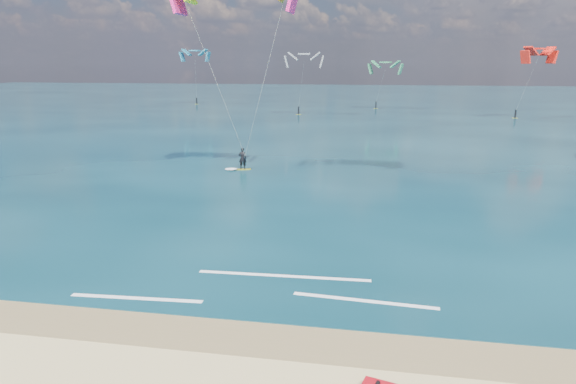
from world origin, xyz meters
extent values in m
plane|color=tan|center=(0.00, 40.00, 0.00)|extent=(320.00, 320.00, 0.00)
cube|color=olive|center=(0.00, 3.00, 0.00)|extent=(320.00, 2.40, 0.01)
cube|color=#082630|center=(0.00, 104.00, 0.02)|extent=(320.00, 200.00, 0.04)
cube|color=#D0DC19|center=(-5.68, 29.76, 0.07)|extent=(1.46, 0.87, 0.06)
imported|color=black|center=(-5.68, 29.76, 1.02)|extent=(0.74, 0.54, 1.85)
cylinder|color=black|center=(-5.37, 29.46, 1.28)|extent=(0.55, 0.22, 0.04)
cube|color=white|center=(-3.44, 5.00, 0.04)|extent=(5.32, 0.53, 0.01)
cube|color=white|center=(1.84, 8.10, 0.04)|extent=(7.47, 0.51, 0.01)
cube|color=white|center=(5.35, 6.30, 0.04)|extent=(5.60, 0.64, 0.01)
camera|label=1|loc=(5.54, -12.07, 8.96)|focal=32.00mm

